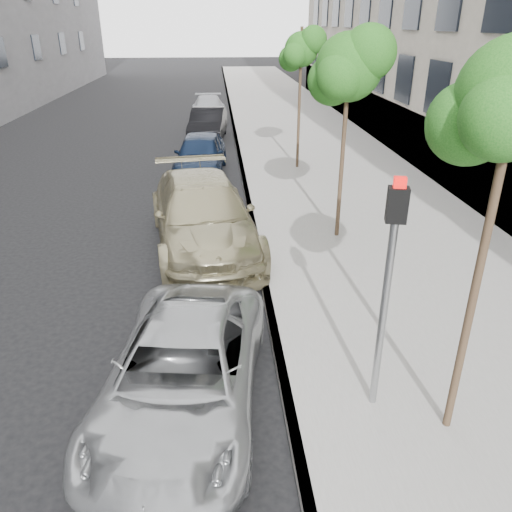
{
  "coord_description": "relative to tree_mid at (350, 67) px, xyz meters",
  "views": [
    {
      "loc": [
        0.29,
        -3.31,
        4.96
      ],
      "look_at": [
        0.87,
        4.03,
        1.5
      ],
      "focal_mm": 35.0,
      "sensor_mm": 36.0,
      "label": 1
    }
  ],
  "objects": [
    {
      "name": "sidewalk",
      "position": [
        1.07,
        16.0,
        -4.01
      ],
      "size": [
        6.4,
        72.0,
        0.14
      ],
      "primitive_type": "cube",
      "color": "gray",
      "rests_on": "ground"
    },
    {
      "name": "curb",
      "position": [
        -2.05,
        16.0,
        -4.01
      ],
      "size": [
        0.15,
        72.0,
        0.14
      ],
      "primitive_type": "cube",
      "color": "#9E9B93",
      "rests_on": "ground"
    },
    {
      "name": "tree_mid",
      "position": [
        0.0,
        0.0,
        0.0
      ],
      "size": [
        1.78,
        1.58,
        4.82
      ],
      "color": "#38281C",
      "rests_on": "sidewalk"
    },
    {
      "name": "tree_far",
      "position": [
        -0.0,
        6.5,
        0.04
      ],
      "size": [
        1.53,
        1.33,
        4.75
      ],
      "color": "#38281C",
      "rests_on": "sidewalk"
    },
    {
      "name": "signal_pole",
      "position": [
        -0.88,
        -5.99,
        -1.92
      ],
      "size": [
        0.27,
        0.23,
        3.23
      ],
      "rotation": [
        0.0,
        0.0,
        -0.23
      ],
      "color": "#939699",
      "rests_on": "sidewalk"
    },
    {
      "name": "minivan",
      "position": [
        -3.5,
        -5.77,
        -3.46
      ],
      "size": [
        2.64,
        4.68,
        1.23
      ],
      "primitive_type": "imported",
      "rotation": [
        0.0,
        0.0,
        -0.14
      ],
      "color": "#A0A2A4",
      "rests_on": "ground"
    },
    {
      "name": "suv",
      "position": [
        -3.33,
        -0.14,
        -3.26
      ],
      "size": [
        3.05,
        5.89,
        1.63
      ],
      "primitive_type": "imported",
      "rotation": [
        0.0,
        0.0,
        0.14
      ],
      "color": "tan",
      "rests_on": "ground"
    },
    {
      "name": "sedan_blue",
      "position": [
        -3.54,
        6.3,
        -3.36
      ],
      "size": [
        1.98,
        4.31,
        1.43
      ],
      "primitive_type": "imported",
      "rotation": [
        0.0,
        0.0,
        -0.07
      ],
      "color": "#0F1B32",
      "rests_on": "ground"
    },
    {
      "name": "sedan_black",
      "position": [
        -3.33,
        12.18,
        -3.38
      ],
      "size": [
        1.86,
        4.35,
        1.39
      ],
      "primitive_type": "imported",
      "rotation": [
        0.0,
        0.0,
        -0.09
      ],
      "color": "black",
      "rests_on": "ground"
    },
    {
      "name": "sedan_rear",
      "position": [
        -3.33,
        17.07,
        -3.45
      ],
      "size": [
        1.85,
        4.39,
        1.26
      ],
      "primitive_type": "imported",
      "rotation": [
        0.0,
        0.0,
        0.02
      ],
      "color": "#9DA0A5",
      "rests_on": "ground"
    }
  ]
}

